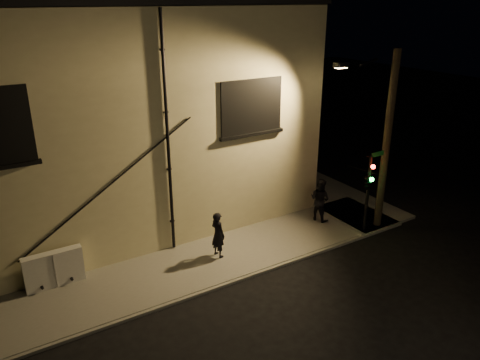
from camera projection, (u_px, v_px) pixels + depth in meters
ground at (259, 273)px, 15.86m from camera, size 90.00×90.00×0.00m
sidewalk at (225, 216)px, 19.92m from camera, size 21.00×16.00×0.12m
building at (84, 106)px, 19.90m from camera, size 16.20×12.23×8.80m
utility_cabinet at (54, 269)px, 14.79m from camera, size 1.81×0.30×1.19m
pedestrian_a at (218, 235)px, 16.41m from camera, size 0.51×0.68×1.69m
pedestrian_b at (320, 200)px, 19.12m from camera, size 0.89×1.02×1.80m
traffic_signal at (368, 181)px, 17.68m from camera, size 1.25×1.87×3.18m
streetlamp_pole at (384, 138)px, 17.71m from camera, size 2.02×1.39×7.06m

